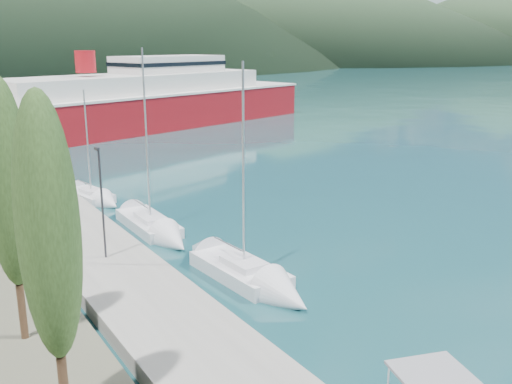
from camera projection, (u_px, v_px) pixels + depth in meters
quay at (57, 215)px, 40.15m from camera, size 5.00×88.00×0.80m
lamp_posts at (110, 205)px, 29.46m from camera, size 0.15×46.77×6.06m
sailboat_near at (263, 284)px, 28.95m from camera, size 3.12×8.76×12.37m
sailboat_mid at (161, 233)px, 36.82m from camera, size 2.43×8.94×12.83m
sailboat_far at (100, 200)px, 44.62m from camera, size 3.29×6.76×9.53m
ferry at (139, 104)px, 82.29m from camera, size 60.30×28.75×11.75m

